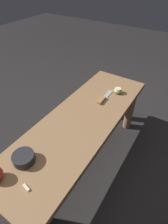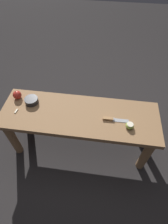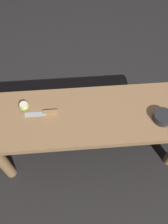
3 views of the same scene
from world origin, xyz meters
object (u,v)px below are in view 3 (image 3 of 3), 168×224
object	(u,v)px
wooden_bench	(90,122)
knife	(47,113)
apple_cut	(24,106)
bowl	(163,117)

from	to	relation	value
wooden_bench	knife	distance (m)	0.28
apple_cut	bowl	world-z (taller)	bowl
apple_cut	wooden_bench	bearing A→B (deg)	-10.69
wooden_bench	apple_cut	distance (m)	0.42
wooden_bench	bowl	distance (m)	0.44
wooden_bench	bowl	bearing A→B (deg)	-9.76
wooden_bench	apple_cut	world-z (taller)	apple_cut
knife	bowl	world-z (taller)	bowl
bowl	knife	bearing A→B (deg)	172.05
knife	bowl	xyz separation A→B (m)	(0.68, -0.10, 0.02)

